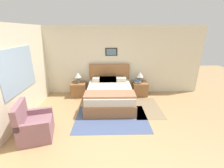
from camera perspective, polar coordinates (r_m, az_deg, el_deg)
name	(u,v)px	position (r m, az deg, el deg)	size (l,w,h in m)	color
ground_plane	(110,150)	(3.51, -0.66, -23.95)	(16.00, 16.00, 0.00)	tan
wall_back	(109,61)	(5.89, -1.13, 8.80)	(7.23, 0.09, 2.60)	beige
wall_left	(23,72)	(4.92, -30.87, 3.80)	(0.08, 5.62, 2.60)	beige
area_rug_main	(112,118)	(4.48, -0.18, -12.93)	(2.09, 1.47, 0.01)	#47567F
area_rug_bedside	(146,108)	(5.16, 12.94, -8.76)	(0.89, 1.45, 0.01)	#897556
bed	(110,94)	(5.20, -0.92, -3.92)	(1.55, 1.95, 1.19)	#936038
armchair	(34,126)	(4.09, -27.45, -13.96)	(0.86, 0.91, 0.91)	#8E606B
nightstand_near_window	(79,89)	(5.97, -12.50, -1.94)	(0.55, 0.54, 0.52)	#936038
nightstand_by_door	(140,89)	(5.98, 10.55, -1.75)	(0.55, 0.54, 0.52)	#936038
table_lamp_near_window	(78,76)	(5.83, -12.82, 2.95)	(0.26, 0.26, 0.40)	slate
table_lamp_by_door	(140,76)	(5.84, 10.66, 3.14)	(0.26, 0.26, 0.40)	slate
book_thick_bottom	(137,82)	(5.82, 9.63, 0.60)	(0.23, 0.27, 0.04)	#4C7551
book_hardcover_middle	(137,82)	(5.81, 9.65, 0.94)	(0.23, 0.25, 0.04)	beige
book_novel_upper	(137,81)	(5.80, 9.67, 1.25)	(0.17, 0.28, 0.03)	#335693
book_slim_near_top	(137,80)	(5.79, 9.69, 1.57)	(0.17, 0.22, 0.04)	#335693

